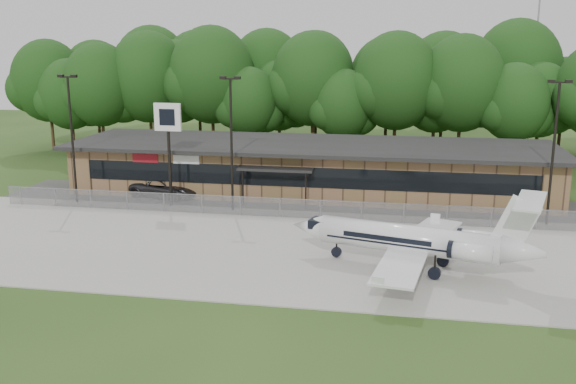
% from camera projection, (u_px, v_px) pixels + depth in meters
% --- Properties ---
extents(ground, '(160.00, 160.00, 0.00)m').
position_uv_depth(ground, '(243.00, 297.00, 32.87)').
color(ground, '#244017').
rests_on(ground, ground).
extents(apron, '(64.00, 18.00, 0.08)m').
position_uv_depth(apron, '(274.00, 248.00, 40.51)').
color(apron, '#9E9B93').
rests_on(apron, ground).
extents(parking_lot, '(50.00, 9.00, 0.06)m').
position_uv_depth(parking_lot, '(303.00, 203.00, 51.52)').
color(parking_lot, '#383835').
rests_on(parking_lot, ground).
extents(terminal, '(41.00, 11.65, 4.30)m').
position_uv_depth(terminal, '(311.00, 167.00, 55.28)').
color(terminal, brown).
rests_on(terminal, ground).
extents(fence, '(46.00, 0.04, 1.52)m').
position_uv_depth(fence, '(293.00, 209.00, 47.04)').
color(fence, gray).
rests_on(fence, ground).
extents(treeline, '(72.00, 12.00, 15.00)m').
position_uv_depth(treeline, '(335.00, 89.00, 71.33)').
color(treeline, '#153C13').
rests_on(treeline, ground).
extents(radio_mast, '(0.20, 0.20, 25.00)m').
position_uv_depth(radio_mast, '(536.00, 43.00, 72.08)').
color(radio_mast, gray).
rests_on(radio_mast, ground).
extents(light_pole_left, '(1.55, 0.30, 10.23)m').
position_uv_depth(light_pole_left, '(71.00, 129.00, 50.42)').
color(light_pole_left, black).
rests_on(light_pole_left, ground).
extents(light_pole_mid, '(1.55, 0.30, 10.23)m').
position_uv_depth(light_pole_mid, '(231.00, 134.00, 48.15)').
color(light_pole_mid, black).
rests_on(light_pole_mid, ground).
extents(light_pole_right, '(1.55, 0.30, 10.23)m').
position_uv_depth(light_pole_right, '(554.00, 142.00, 44.14)').
color(light_pole_right, black).
rests_on(light_pole_right, ground).
extents(business_jet, '(14.50, 13.03, 4.91)m').
position_uv_depth(business_jet, '(417.00, 241.00, 36.17)').
color(business_jet, silver).
rests_on(business_jet, ground).
extents(suv, '(6.33, 3.95, 1.63)m').
position_uv_depth(suv, '(165.00, 188.00, 53.40)').
color(suv, '#323234').
rests_on(suv, ground).
extents(pole_sign, '(2.14, 0.33, 8.15)m').
position_uv_depth(pole_sign, '(168.00, 128.00, 49.26)').
color(pole_sign, black).
rests_on(pole_sign, ground).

